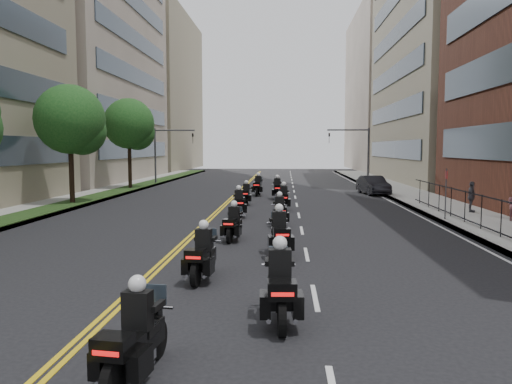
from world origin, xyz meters
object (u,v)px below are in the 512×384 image
at_px(motorcycle_6, 239,204).
at_px(motorcycle_7, 284,199).
at_px(parked_sedan, 373,185).
at_px(motorcycle_9, 277,190).
at_px(motorcycle_5, 280,212).
at_px(motorcycle_2, 203,257).
at_px(pedestrian_c, 471,197).
at_px(motorcycle_3, 279,235).
at_px(motorcycle_8, 246,195).
at_px(motorcycle_4, 233,225).
at_px(motorcycle_1, 280,289).
at_px(motorcycle_10, 258,187).
at_px(motorcycle_0, 135,340).

height_order(motorcycle_6, motorcycle_7, motorcycle_7).
bearing_deg(parked_sedan, motorcycle_9, -158.69).
bearing_deg(motorcycle_5, motorcycle_9, 85.64).
xyz_separation_m(motorcycle_6, parked_sedan, (9.42, 13.44, 0.07)).
distance_m(motorcycle_2, motorcycle_5, 9.99).
distance_m(motorcycle_2, pedestrian_c, 19.03).
xyz_separation_m(motorcycle_3, motorcycle_8, (-2.34, 15.17, -0.08)).
bearing_deg(motorcycle_8, motorcycle_4, -86.90).
distance_m(motorcycle_5, motorcycle_7, 5.88).
bearing_deg(motorcycle_5, motorcycle_7, 82.56).
distance_m(motorcycle_4, parked_sedan, 22.16).
height_order(motorcycle_3, motorcycle_6, motorcycle_3).
relative_size(motorcycle_1, motorcycle_10, 1.03).
xyz_separation_m(motorcycle_5, motorcycle_8, (-2.27, 8.67, -0.02)).
distance_m(motorcycle_1, parked_sedan, 30.34).
height_order(motorcycle_3, pedestrian_c, pedestrian_c).
height_order(motorcycle_7, motorcycle_8, motorcycle_7).
xyz_separation_m(motorcycle_8, motorcycle_9, (1.96, 3.52, 0.07)).
bearing_deg(motorcycle_6, motorcycle_4, -93.53).
distance_m(motorcycle_5, motorcycle_9, 12.19).
bearing_deg(motorcycle_0, motorcycle_3, 84.65).
bearing_deg(motorcycle_10, motorcycle_8, -89.87).
relative_size(motorcycle_2, motorcycle_6, 1.00).
bearing_deg(motorcycle_10, motorcycle_6, -87.69).
bearing_deg(motorcycle_2, motorcycle_10, 95.19).
height_order(motorcycle_10, pedestrian_c, pedestrian_c).
height_order(motorcycle_0, motorcycle_1, motorcycle_1).
bearing_deg(motorcycle_3, motorcycle_4, 118.15).
xyz_separation_m(motorcycle_2, motorcycle_6, (-0.18, 12.78, 0.00)).
relative_size(motorcycle_6, motorcycle_7, 1.00).
distance_m(motorcycle_7, motorcycle_8, 3.71).
distance_m(motorcycle_0, motorcycle_1, 3.59).
relative_size(motorcycle_3, motorcycle_6, 1.05).
height_order(motorcycle_7, parked_sedan, motorcycle_7).
xyz_separation_m(motorcycle_4, motorcycle_10, (-0.04, 18.67, 0.07)).
relative_size(motorcycle_0, motorcycle_3, 0.95).
xyz_separation_m(motorcycle_1, motorcycle_6, (-2.37, 16.07, -0.06)).
bearing_deg(motorcycle_10, motorcycle_5, -78.83).
bearing_deg(motorcycle_10, motorcycle_7, -73.31).
bearing_deg(pedestrian_c, motorcycle_9, 78.86).
bearing_deg(motorcycle_6, motorcycle_1, -88.67).
height_order(motorcycle_6, pedestrian_c, pedestrian_c).
height_order(parked_sedan, pedestrian_c, pedestrian_c).
bearing_deg(motorcycle_7, motorcycle_3, -90.59).
height_order(motorcycle_2, parked_sedan, motorcycle_2).
distance_m(motorcycle_3, motorcycle_7, 12.38).
height_order(motorcycle_8, motorcycle_9, motorcycle_9).
bearing_deg(motorcycle_0, motorcycle_4, 96.23).
bearing_deg(motorcycle_7, motorcycle_4, -101.56).
bearing_deg(motorcycle_10, motorcycle_2, -86.33).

